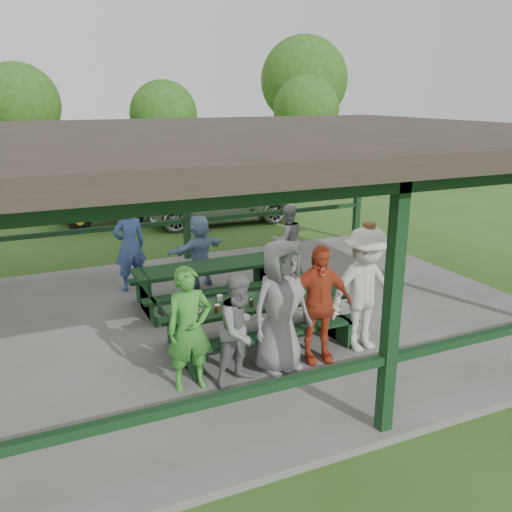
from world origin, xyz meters
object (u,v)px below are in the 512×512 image
contestant_grey_left (241,329)px  contestant_red (318,304)px  farm_trailer (99,204)px  contestant_grey_mid (281,307)px  spectator_lblue (200,251)px  spectator_grey (287,240)px  spectator_blue (129,246)px  picnic_table_far (210,279)px  contestant_green (189,329)px  pickup_truck (221,200)px  picnic_table_near (258,317)px  contestant_white_fedora (365,289)px

contestant_grey_left → contestant_red: size_ratio=0.89×
contestant_red → farm_trailer: (-1.45, 10.70, -0.36)m
contestant_grey_mid → farm_trailer: size_ratio=0.53×
spectator_lblue → spectator_grey: size_ratio=0.98×
spectator_lblue → spectator_blue: spectator_blue is taller
picnic_table_far → contestant_green: size_ratio=1.66×
contestant_grey_left → pickup_truck: 10.34m
picnic_table_near → spectator_lblue: size_ratio=1.90×
spectator_blue → farm_trailer: 6.59m
picnic_table_far → contestant_grey_left: contestant_grey_left is taller
contestant_grey_mid → spectator_grey: bearing=50.7°
spectator_blue → contestant_white_fedora: bearing=112.4°
contestant_red → picnic_table_near: bearing=137.2°
contestant_white_fedora → pickup_truck: (1.31, 9.57, -0.39)m
pickup_truck → picnic_table_near: bearing=165.9°
contestant_grey_left → spectator_grey: (2.72, 3.90, -0.02)m
picnic_table_far → contestant_green: (-1.27, -2.77, 0.36)m
contestant_red → pickup_truck: bearing=87.8°
picnic_table_far → spectator_lblue: bearing=82.2°
spectator_blue → pickup_truck: spectator_blue is taller
contestant_red → contestant_green: bearing=-170.0°
contestant_white_fedora → spectator_grey: bearing=78.3°
picnic_table_far → contestant_grey_left: (-0.61, -2.94, 0.30)m
contestant_red → spectator_blue: 4.53m
spectator_grey → farm_trailer: 7.55m
contestant_red → spectator_lblue: (-0.52, 3.76, -0.14)m
picnic_table_far → contestant_grey_left: bearing=-101.7°
picnic_table_far → spectator_lblue: spectator_lblue is taller
picnic_table_far → contestant_white_fedora: bearing=-61.5°
picnic_table_near → spectator_blue: bearing=110.5°
contestant_white_fedora → spectator_lblue: size_ratio=1.34×
contestant_grey_mid → contestant_red: (0.62, 0.05, -0.08)m
picnic_table_far → spectator_grey: size_ratio=1.84×
spectator_lblue → spectator_grey: spectator_grey is taller
spectator_lblue → farm_trailer: (-0.93, 6.94, -0.23)m
contestant_grey_mid → contestant_grey_left: bearing=178.9°
picnic_table_far → contestant_red: contestant_red is taller
spectator_blue → pickup_truck: (3.99, 5.46, -0.33)m
spectator_lblue → farm_trailer: 7.01m
picnic_table_near → picnic_table_far: 2.00m
farm_trailer → contestant_grey_left: bearing=-98.6°
contestant_grey_mid → spectator_grey: 4.33m
spectator_blue → contestant_grey_mid: bearing=95.6°
picnic_table_far → pickup_truck: pickup_truck is taller
contestant_white_fedora → pickup_truck: size_ratio=0.41×
contestant_grey_mid → spectator_grey: size_ratio=1.26×
picnic_table_far → farm_trailer: farm_trailer is taller
farm_trailer → contestant_red: bearing=-91.9°
spectator_blue → farm_trailer: spectator_blue is taller
contestant_grey_mid → pickup_truck: 10.05m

